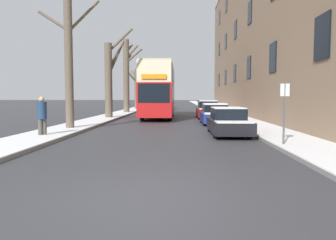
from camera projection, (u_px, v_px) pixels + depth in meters
name	position (u px, v px, depth m)	size (l,w,h in m)	color
ground_plane	(136.00, 198.00, 5.96)	(320.00, 320.00, 0.00)	#38383D
sidewalk_left	(146.00, 106.00, 58.98)	(2.32, 130.00, 0.16)	gray
sidewalk_right	(205.00, 106.00, 58.59)	(2.32, 130.00, 0.16)	gray
terrace_facade_right	(292.00, 25.00, 29.85)	(9.10, 47.27, 16.63)	#8C7056
bare_tree_left_0	(70.00, 47.00, 17.51)	(3.57, 2.44, 9.77)	brown
bare_tree_left_1	(110.00, 77.00, 26.55)	(2.19, 3.05, 7.53)	brown
bare_tree_left_2	(127.00, 74.00, 35.19)	(2.10, 1.66, 7.93)	brown
bare_tree_left_3	(137.00, 87.00, 44.46)	(2.54, 2.91, 6.29)	brown
double_decker_bus	(159.00, 88.00, 28.26)	(2.51, 11.14, 4.50)	red
parked_car_0	(228.00, 122.00, 15.81)	(1.73, 4.45, 1.32)	black
parked_car_1	(215.00, 115.00, 21.88)	(1.77, 4.09, 1.39)	navy
parked_car_2	(207.00, 110.00, 27.66)	(1.76, 4.30, 1.52)	maroon
oncoming_van	(162.00, 100.00, 48.48)	(2.10, 5.09, 2.37)	#9EA3AD
pedestrian_left_sidewalk	(42.00, 115.00, 14.37)	(0.40, 0.40, 1.85)	#4C4742
street_sign_post	(284.00, 111.00, 11.50)	(0.32, 0.07, 2.33)	#4C4F54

